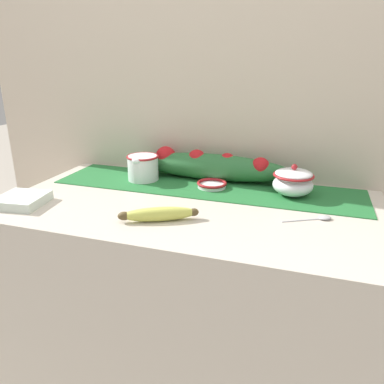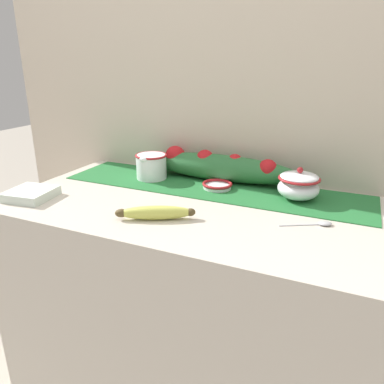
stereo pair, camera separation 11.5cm
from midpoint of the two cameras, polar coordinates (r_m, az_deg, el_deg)
countertop at (r=1.43m, az=-2.62°, el=-18.91°), size 1.20×0.63×0.90m
back_wall at (r=1.44m, az=1.77°, el=14.05°), size 2.00×0.04×2.40m
table_runner at (r=1.35m, az=-0.33°, el=0.82°), size 1.10×0.27×0.00m
cream_pitcher at (r=1.43m, az=-9.78°, el=3.80°), size 0.12×0.14×0.10m
sugar_bowl at (r=1.28m, az=12.68°, el=1.51°), size 0.13×0.13×0.11m
small_dish at (r=1.33m, az=0.58°, el=1.11°), size 0.11×0.11×0.02m
banana at (r=1.07m, az=-8.17°, el=-3.41°), size 0.22×0.13×0.04m
spoon at (r=1.13m, az=16.44°, el=-3.81°), size 0.14×0.09×0.01m
napkin_stack at (r=1.32m, az=-26.81°, el=-1.16°), size 0.15×0.15×0.03m
poinsettia_garland at (r=1.41m, az=0.52°, el=4.01°), size 0.60×0.11×0.11m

